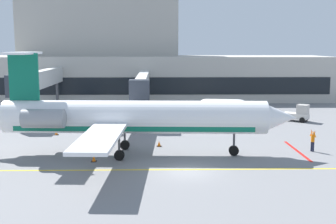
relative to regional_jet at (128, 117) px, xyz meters
The scene contains 13 objects.
ground 8.14m from the regional_jet, 47.08° to the right, with size 120.00×120.00×0.11m.
terminal_building 42.92m from the regional_jet, 95.33° to the left, with size 70.18×15.14×21.06m.
jet_bridge_west 22.63m from the regional_jet, 88.99° to the left, with size 2.40×22.50×5.79m.
jet_bridge_east 26.82m from the regional_jet, 121.81° to the left, with size 2.40×22.22×6.37m.
regional_jet is the anchor object (origin of this frame).
baggage_tug 11.07m from the regional_jet, 108.87° to the left, with size 3.43×3.01×2.08m.
pushback_tractor 20.51m from the regional_jet, 127.01° to the left, with size 2.83×4.36×2.11m.
belt_loader 27.10m from the regional_jet, 39.29° to the left, with size 3.57×3.22×2.23m.
fuel_tank 24.25m from the regional_jet, 61.25° to the left, with size 6.81×2.74×2.44m.
marshaller 17.30m from the regional_jet, ahead, with size 0.42×0.80×2.00m.
safety_cone_alpha 4.85m from the regional_jet, 141.68° to the right, with size 0.47×0.47×0.55m.
safety_cone_bravo 5.31m from the regional_jet, 49.63° to the left, with size 0.47×0.47×0.55m.
safety_cone_charlie 12.90m from the regional_jet, 133.96° to the left, with size 0.47×0.47×0.55m.
Camera 1 is at (-2.22, -32.98, 9.87)m, focal length 46.32 mm.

